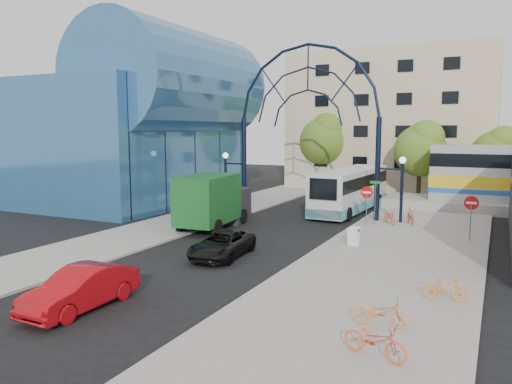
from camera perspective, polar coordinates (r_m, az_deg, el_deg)
The scene contains 22 objects.
ground at distance 23.62m, azimuth -6.26°, elevation -8.06°, with size 120.00×120.00×0.00m, color black.
sidewalk_east at distance 24.40m, azimuth 15.33°, elevation -7.64°, with size 8.00×56.00×0.12m, color gray.
plaza_west at distance 32.02m, azimuth -10.38°, elevation -3.98°, with size 5.00×50.00×0.12m, color gray.
gateway_arch at distance 35.49m, azimuth 5.92°, elevation 10.97°, with size 13.64×0.44×12.10m.
stop_sign at distance 32.37m, azimuth 12.54°, elevation -0.44°, with size 0.80×0.07×2.50m.
do_not_enter_sign at distance 29.56m, azimuth 23.38°, elevation -1.62°, with size 0.76×0.07×2.48m.
street_name_sign at distance 32.85m, azimuth 13.47°, elevation -0.12°, with size 0.70×0.70×2.80m.
sandwich_board at distance 26.63m, azimuth 11.09°, elevation -4.77°, with size 0.55×0.61×0.99m.
transit_hall at distance 43.93m, azimuth -12.89°, elevation 7.67°, with size 16.50×18.00×14.50m.
apartment_block at distance 55.16m, azimuth 15.49°, elevation 7.77°, with size 20.00×12.10×14.00m.
tree_north_a at distance 45.59m, azimuth 18.39°, elevation 4.83°, with size 4.48×4.48×7.00m.
tree_north_b at distance 51.74m, azimuth 7.94°, elevation 6.09°, with size 5.12×5.12×8.00m.
tree_north_c at distance 47.19m, azimuth 25.96°, elevation 4.14°, with size 4.16×4.16×6.50m.
city_bus at distance 38.57m, azimuth 10.75°, elevation 0.32°, with size 3.14×11.72×3.19m.
green_truck at distance 31.48m, azimuth -4.82°, elevation -1.06°, with size 3.10×6.92×3.39m.
black_suv at distance 24.46m, azimuth -3.89°, elevation -5.98°, with size 2.08×4.52×1.26m, color black.
red_sedan at distance 18.55m, azimuth -19.39°, elevation -10.36°, with size 1.55×4.43×1.46m, color #A50A0F.
bike_near_a at distance 33.46m, azimuth 15.07°, elevation -2.68°, with size 0.64×1.84×0.97m, color #DB562B.
bike_near_b at distance 33.71m, azimuth 17.24°, elevation -2.63°, with size 0.49×1.72×1.03m, color #D3572A.
bike_far_a at distance 16.32m, azimuth 14.14°, elevation -13.16°, with size 0.61×1.75×0.92m, color orange.
bike_far_b at distance 19.28m, azimuth 20.91°, elevation -10.23°, with size 0.43×1.54×0.92m, color orange.
bike_far_c at distance 14.22m, azimuth 13.46°, elevation -16.15°, with size 0.65×1.87×0.98m, color #E04E2C.
Camera 1 is at (12.24, -19.23, 6.20)m, focal length 35.00 mm.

